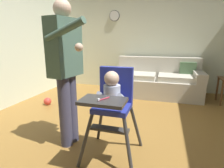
% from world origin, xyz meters
% --- Properties ---
extents(ground, '(6.09, 6.57, 0.10)m').
position_xyz_m(ground, '(0.00, 0.00, -0.05)').
color(ground, olive).
extents(wall_far, '(5.29, 0.06, 2.52)m').
position_xyz_m(wall_far, '(0.00, 2.52, 1.26)').
color(wall_far, silver).
rests_on(wall_far, ground).
extents(couch, '(1.93, 0.86, 0.86)m').
position_xyz_m(couch, '(0.43, 2.00, 0.33)').
color(couch, beige).
rests_on(couch, ground).
extents(high_chair, '(0.61, 0.73, 0.97)m').
position_xyz_m(high_chair, '(0.08, -0.49, 0.67)').
color(high_chair, '#373535').
rests_on(high_chair, ground).
extents(adult_standing, '(0.51, 0.55, 1.67)m').
position_xyz_m(adult_standing, '(-0.49, -0.39, 0.94)').
color(adult_standing, '#414058').
rests_on(adult_standing, ground).
extents(toy_ball, '(0.15, 0.15, 0.15)m').
position_xyz_m(toy_ball, '(-1.60, 0.69, 0.07)').
color(toy_ball, '#D13D33').
rests_on(toy_ball, ground).
extents(wall_clock, '(0.27, 0.04, 0.27)m').
position_xyz_m(wall_clock, '(-0.74, 2.47, 1.85)').
color(wall_clock, white).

